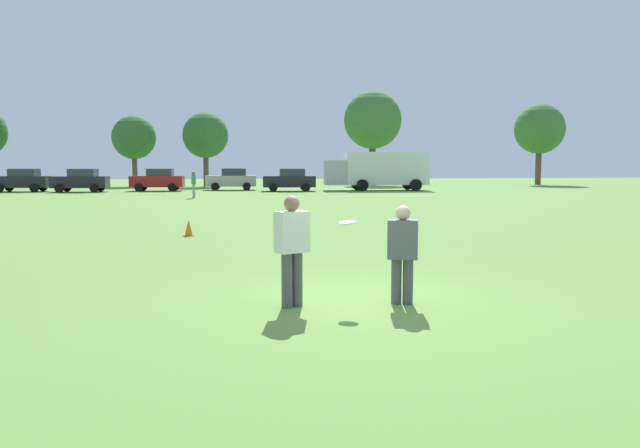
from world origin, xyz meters
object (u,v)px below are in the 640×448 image
(player_thrower, at_px, (292,245))
(parked_car_near_right, at_px, (232,179))
(frisbee, at_px, (348,223))
(bystander_sideline_watcher, at_px, (194,183))
(parked_car_mid_left, at_px, (22,180))
(traffic_cone, at_px, (189,228))
(parked_car_mid_right, at_px, (158,180))
(parked_car_far_right, at_px, (290,180))
(parked_car_center, at_px, (81,180))
(box_truck, at_px, (378,169))
(player_defender, at_px, (403,249))

(player_thrower, relative_size, parked_car_near_right, 0.39)
(frisbee, xyz_separation_m, bystander_sideline_watcher, (-4.66, 31.12, -0.27))
(parked_car_mid_left, bearing_deg, traffic_cone, -64.51)
(parked_car_mid_left, xyz_separation_m, parked_car_mid_right, (10.50, 0.06, 0.00))
(parked_car_mid_right, bearing_deg, parked_car_near_right, 11.60)
(parked_car_mid_left, height_order, parked_car_far_right, same)
(traffic_cone, xyz_separation_m, parked_car_center, (-10.97, 31.89, 0.69))
(parked_car_mid_right, height_order, parked_car_far_right, same)
(frisbee, xyz_separation_m, parked_car_mid_right, (-8.37, 42.45, -0.30))
(parked_car_mid_right, bearing_deg, traffic_cone, -81.04)
(parked_car_far_right, xyz_separation_m, box_truck, (7.45, 0.58, 0.83))
(parked_car_mid_right, bearing_deg, parked_car_far_right, -8.85)
(player_thrower, height_order, frisbee, player_thrower)
(player_defender, height_order, traffic_cone, player_defender)
(frisbee, bearing_deg, traffic_cone, 108.57)
(player_defender, bearing_deg, parked_car_far_right, 87.99)
(traffic_cone, distance_m, bystander_sideline_watcher, 21.74)
(frisbee, bearing_deg, bystander_sideline_watcher, 98.51)
(frisbee, relative_size, box_truck, 0.03)
(player_thrower, height_order, parked_car_mid_right, parked_car_mid_right)
(bystander_sideline_watcher, bearing_deg, parked_car_mid_left, 141.59)
(parked_car_near_right, height_order, bystander_sideline_watcher, parked_car_near_right)
(player_thrower, xyz_separation_m, bystander_sideline_watcher, (-3.80, 31.30, 0.03))
(parked_car_mid_left, height_order, parked_car_center, same)
(parked_car_far_right, distance_m, box_truck, 7.52)
(parked_car_mid_right, bearing_deg, box_truck, -3.40)
(parked_car_far_right, xyz_separation_m, bystander_sideline_watcher, (-6.90, -9.68, 0.04))
(traffic_cone, relative_size, parked_car_mid_right, 0.11)
(parked_car_mid_left, height_order, parked_car_near_right, same)
(parked_car_mid_left, bearing_deg, parked_car_far_right, -4.32)
(parked_car_near_right, height_order, parked_car_far_right, same)
(parked_car_center, distance_m, bystander_sideline_watcher, 13.93)
(frisbee, bearing_deg, parked_car_near_right, 93.19)
(frisbee, bearing_deg, player_defender, -13.71)
(parked_car_center, bearing_deg, parked_car_mid_left, 167.37)
(frisbee, distance_m, parked_car_center, 43.68)
(traffic_cone, distance_m, parked_car_mid_right, 33.42)
(player_thrower, xyz_separation_m, frisbee, (0.86, 0.18, 0.30))
(player_defender, distance_m, parked_car_near_right, 43.98)
(parked_car_center, bearing_deg, parked_car_far_right, -1.86)
(parked_car_near_right, bearing_deg, bystander_sideline_watcher, -100.06)
(player_defender, height_order, frisbee, player_defender)
(player_thrower, relative_size, box_truck, 0.19)
(parked_car_center, relative_size, box_truck, 0.50)
(player_thrower, distance_m, parked_car_far_right, 41.09)
(box_truck, bearing_deg, player_defender, -102.07)
(parked_car_mid_left, height_order, box_truck, box_truck)
(parked_car_center, height_order, parked_car_near_right, same)
(parked_car_center, bearing_deg, parked_car_mid_right, 11.00)
(frisbee, bearing_deg, parked_car_mid_left, 114.00)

